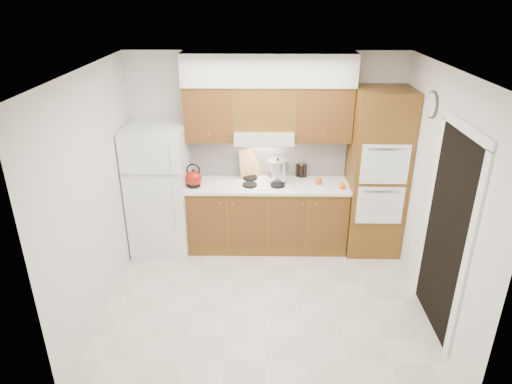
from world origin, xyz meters
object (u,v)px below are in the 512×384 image
(fridge, at_px, (159,190))
(kettle, at_px, (194,178))
(stock_pot, at_px, (277,170))
(oven_cabinet, at_px, (376,173))

(fridge, relative_size, kettle, 8.20)
(kettle, distance_m, stock_pot, 1.10)
(oven_cabinet, height_order, stock_pot, oven_cabinet)
(stock_pot, bearing_deg, oven_cabinet, -3.52)
(oven_cabinet, bearing_deg, kettle, -177.76)
(fridge, xyz_separation_m, kettle, (0.47, -0.06, 0.19))
(fridge, bearing_deg, kettle, -6.92)
(oven_cabinet, bearing_deg, stock_pot, 176.48)
(oven_cabinet, height_order, kettle, oven_cabinet)
(oven_cabinet, xyz_separation_m, kettle, (-2.37, -0.09, -0.05))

